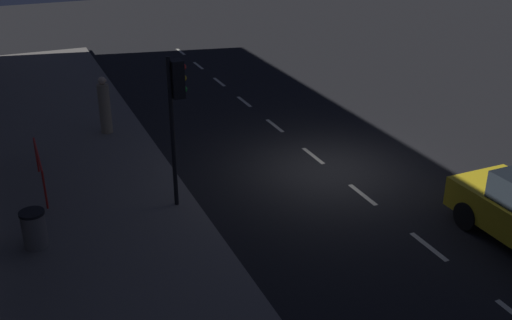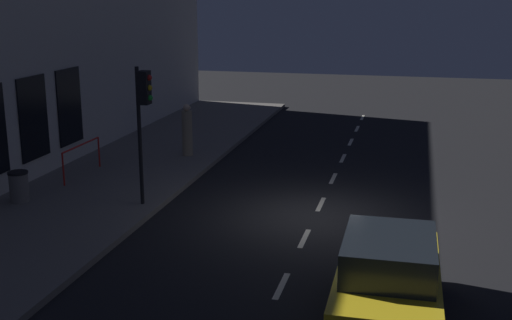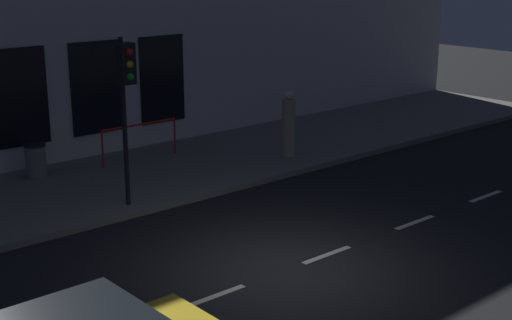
# 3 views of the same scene
# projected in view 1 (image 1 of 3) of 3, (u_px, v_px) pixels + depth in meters

# --- Properties ---
(ground_plane) EXTENTS (60.00, 60.00, 0.00)m
(ground_plane) POSITION_uv_depth(u_px,v_px,m) (331.00, 170.00, 16.41)
(ground_plane) COLOR black
(sidewalk) EXTENTS (4.50, 32.00, 0.15)m
(sidewalk) POSITION_uv_depth(u_px,v_px,m) (98.00, 212.00, 14.13)
(sidewalk) COLOR slate
(sidewalk) RESTS_ON ground
(lane_centre_line) EXTENTS (0.12, 27.20, 0.01)m
(lane_centre_line) POSITION_uv_depth(u_px,v_px,m) (313.00, 156.00, 17.25)
(lane_centre_line) COLOR beige
(lane_centre_line) RESTS_ON ground
(traffic_light) EXTENTS (0.45, 0.32, 3.57)m
(traffic_light) POSITION_uv_depth(u_px,v_px,m) (176.00, 96.00, 13.27)
(traffic_light) COLOR black
(traffic_light) RESTS_ON sidewalk
(pedestrian_0) EXTENTS (0.37, 0.37, 1.75)m
(pedestrian_0) POSITION_uv_depth(u_px,v_px,m) (105.00, 107.00, 18.18)
(pedestrian_0) COLOR gray
(pedestrian_0) RESTS_ON sidewalk
(trash_bin) EXTENTS (0.52, 0.52, 0.82)m
(trash_bin) POSITION_uv_depth(u_px,v_px,m) (34.00, 229.00, 12.48)
(trash_bin) COLOR slate
(trash_bin) RESTS_ON sidewalk
(red_railing) EXTENTS (0.05, 2.23, 0.97)m
(red_railing) POSITION_uv_depth(u_px,v_px,m) (39.00, 162.00, 14.74)
(red_railing) COLOR red
(red_railing) RESTS_ON sidewalk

